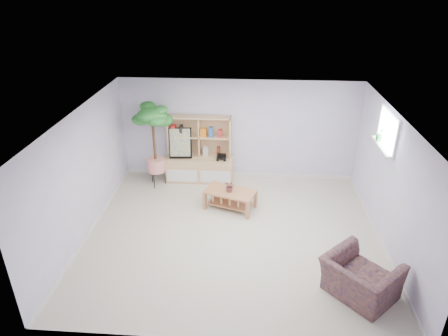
# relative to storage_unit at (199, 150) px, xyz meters

# --- Properties ---
(floor) EXTENTS (5.50, 5.00, 0.01)m
(floor) POSITION_rel_storage_unit_xyz_m (0.91, -2.24, -0.79)
(floor) COLOR #B8AE9B
(floor) RESTS_ON ground
(ceiling) EXTENTS (5.50, 5.00, 0.01)m
(ceiling) POSITION_rel_storage_unit_xyz_m (0.91, -2.24, 1.61)
(ceiling) COLOR white
(ceiling) RESTS_ON walls
(walls) EXTENTS (5.51, 5.01, 2.40)m
(walls) POSITION_rel_storage_unit_xyz_m (0.91, -2.24, 0.41)
(walls) COLOR #B6B3DB
(walls) RESTS_ON floor
(baseboard) EXTENTS (5.50, 5.00, 0.10)m
(baseboard) POSITION_rel_storage_unit_xyz_m (0.91, -2.24, -0.74)
(baseboard) COLOR silver
(baseboard) RESTS_ON floor
(window) EXTENTS (0.10, 0.98, 0.68)m
(window) POSITION_rel_storage_unit_xyz_m (3.64, -1.64, 1.21)
(window) COLOR #C1E0FF
(window) RESTS_ON walls
(window_sill) EXTENTS (0.14, 1.00, 0.04)m
(window_sill) POSITION_rel_storage_unit_xyz_m (3.58, -1.64, 0.89)
(window_sill) COLOR silver
(window_sill) RESTS_ON walls
(storage_unit) EXTENTS (1.58, 0.53, 1.58)m
(storage_unit) POSITION_rel_storage_unit_xyz_m (0.00, 0.00, 0.00)
(storage_unit) COLOR tan
(storage_unit) RESTS_ON floor
(poster) EXTENTS (0.54, 0.16, 0.73)m
(poster) POSITION_rel_storage_unit_xyz_m (-0.43, -0.04, 0.17)
(poster) COLOR yellow
(poster) RESTS_ON storage_unit
(toy_truck) EXTENTS (0.30, 0.21, 0.16)m
(toy_truck) POSITION_rel_storage_unit_xyz_m (0.53, -0.10, -0.12)
(toy_truck) COLOR black
(toy_truck) RESTS_ON storage_unit
(coffee_table) EXTENTS (1.15, 0.87, 0.42)m
(coffee_table) POSITION_rel_storage_unit_xyz_m (0.80, -1.24, -0.58)
(coffee_table) COLOR #98593B
(coffee_table) RESTS_ON floor
(table_plant) EXTENTS (0.30, 0.30, 0.25)m
(table_plant) POSITION_rel_storage_unit_xyz_m (0.80, -1.28, -0.24)
(table_plant) COLOR #214D24
(table_plant) RESTS_ON coffee_table
(floor_tree) EXTENTS (0.94, 0.94, 1.98)m
(floor_tree) POSITION_rel_storage_unit_xyz_m (-0.97, -0.33, 0.20)
(floor_tree) COLOR #196F25
(floor_tree) RESTS_ON floor
(armchair) EXTENTS (1.34, 1.35, 0.75)m
(armchair) POSITION_rel_storage_unit_xyz_m (2.93, -3.65, -0.41)
(armchair) COLOR #0F153A
(armchair) RESTS_ON floor
(sill_plant) EXTENTS (0.17, 0.16, 0.27)m
(sill_plant) POSITION_rel_storage_unit_xyz_m (3.58, -1.40, 1.04)
(sill_plant) COLOR #196F25
(sill_plant) RESTS_ON window_sill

